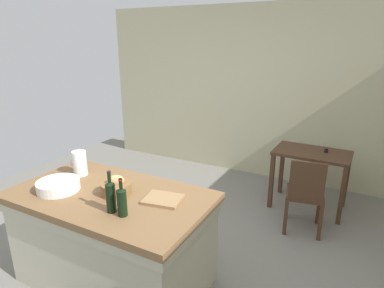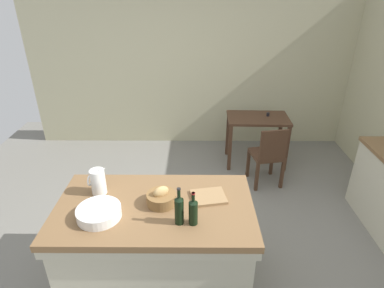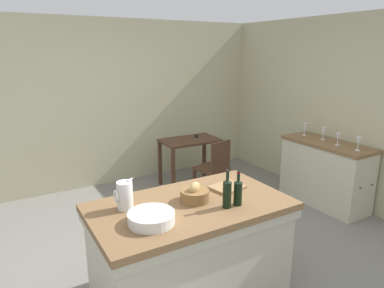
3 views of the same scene
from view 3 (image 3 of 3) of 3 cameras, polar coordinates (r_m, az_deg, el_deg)
name	(u,v)px [view 3 (image 3 of 3)]	position (r m, az deg, el deg)	size (l,w,h in m)	color
ground_plane	(196,256)	(3.86, 0.61, -18.06)	(6.76, 6.76, 0.00)	slate
wall_back	(112,104)	(5.68, -13.07, 6.53)	(5.32, 0.12, 2.60)	#B7B28E
wall_right	(363,114)	(5.15, 26.40, 4.48)	(0.12, 5.20, 2.60)	#B7B28E
island_table	(190,245)	(3.16, -0.27, -16.34)	(1.68, 0.96, 0.86)	brown
side_cabinet	(325,173)	(5.21, 21.11, -4.49)	(0.52, 1.27, 0.90)	brown
writing_desk	(190,147)	(5.47, -0.36, -0.50)	(0.91, 0.58, 0.81)	#472D1E
wooden_chair	(214,167)	(5.04, 3.73, -3.83)	(0.47, 0.47, 0.89)	#472D1E
pitcher	(125,195)	(2.87, -11.06, -8.30)	(0.17, 0.13, 0.28)	white
wash_bowl	(151,218)	(2.65, -6.74, -12.03)	(0.36, 0.36, 0.09)	white
bread_basket	(195,194)	(2.99, 0.45, -8.32)	(0.25, 0.25, 0.17)	brown
cutting_board	(227,187)	(3.28, 5.83, -7.12)	(0.29, 0.24, 0.02)	#99754C
wine_bottle_dark	(238,192)	(2.92, 7.60, -7.81)	(0.07, 0.07, 0.29)	black
wine_bottle_amber	(227,192)	(2.86, 5.82, -7.97)	(0.07, 0.07, 0.33)	black
wine_glass_far_left	(359,141)	(4.79, 25.83, 0.44)	(0.07, 0.07, 0.18)	white
wine_glass_left	(338,137)	(4.97, 23.02, 1.11)	(0.07, 0.07, 0.16)	white
wine_glass_middle	(324,131)	(5.19, 20.93, 1.99)	(0.07, 0.07, 0.18)	white
wine_glass_right	(305,127)	(5.36, 18.16, 2.73)	(0.07, 0.07, 0.19)	white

